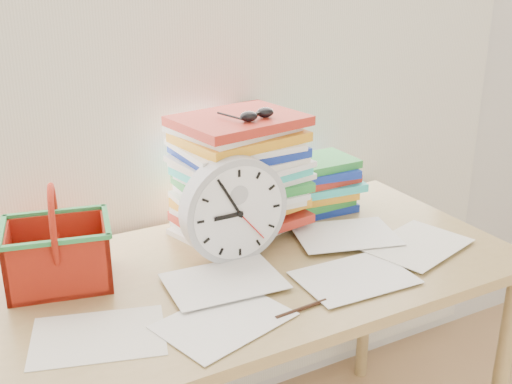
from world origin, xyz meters
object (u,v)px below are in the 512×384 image
book_stack (314,184)px  paper_stack (240,175)px  desk (244,294)px  basket (56,237)px  clock (234,209)px

book_stack → paper_stack: bearing=-173.0°
paper_stack → book_stack: bearing=7.0°
desk → book_stack: size_ratio=5.17×
book_stack → basket: 0.79m
clock → book_stack: clock is taller
basket → desk: bearing=-6.3°
paper_stack → basket: size_ratio=1.42×
paper_stack → desk: bearing=-115.3°
desk → basket: (-0.42, 0.14, 0.20)m
desk → basket: basket is taller
desk → clock: (0.00, 0.06, 0.21)m
paper_stack → basket: paper_stack is taller
clock → book_stack: (0.37, 0.18, -0.06)m
paper_stack → clock: paper_stack is taller
paper_stack → book_stack: 0.29m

